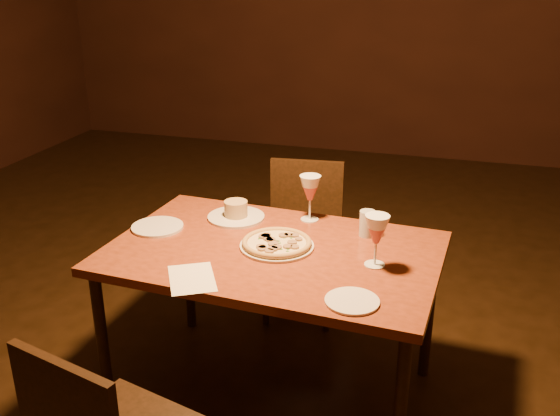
# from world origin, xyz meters

# --- Properties ---
(floor) EXTENTS (7.00, 7.00, 0.00)m
(floor) POSITION_xyz_m (0.00, 0.00, 0.00)
(floor) COLOR black
(floor) RESTS_ON ground
(dining_table) EXTENTS (1.32, 0.90, 0.68)m
(dining_table) POSITION_xyz_m (0.25, -0.21, 0.62)
(dining_table) COLOR #923D1E
(dining_table) RESTS_ON floor
(chair_far) EXTENTS (0.42, 0.42, 0.78)m
(chair_far) POSITION_xyz_m (0.18, 0.52, 0.44)
(chair_far) COLOR black
(chair_far) RESTS_ON floor
(pizza_plate) EXTENTS (0.29, 0.29, 0.03)m
(pizza_plate) POSITION_xyz_m (0.26, -0.20, 0.70)
(pizza_plate) COLOR silver
(pizza_plate) RESTS_ON dining_table
(ramekin_saucer) EXTENTS (0.25, 0.25, 0.08)m
(ramekin_saucer) POSITION_xyz_m (-0.00, 0.04, 0.71)
(ramekin_saucer) COLOR silver
(ramekin_saucer) RESTS_ON dining_table
(wine_glass_far) EXTENTS (0.09, 0.09, 0.20)m
(wine_glass_far) POSITION_xyz_m (0.31, 0.11, 0.78)
(wine_glass_far) COLOR #B14C4A
(wine_glass_far) RESTS_ON dining_table
(wine_glass_right) EXTENTS (0.09, 0.09, 0.20)m
(wine_glass_right) POSITION_xyz_m (0.65, -0.24, 0.78)
(wine_glass_right) COLOR #B14C4A
(wine_glass_right) RESTS_ON dining_table
(water_tumbler) EXTENTS (0.06, 0.06, 0.11)m
(water_tumbler) POSITION_xyz_m (0.58, 0.02, 0.74)
(water_tumbler) COLOR #AFB7BF
(water_tumbler) RESTS_ON dining_table
(side_plate_left) EXTENTS (0.22, 0.22, 0.01)m
(side_plate_left) POSITION_xyz_m (-0.28, -0.16, 0.69)
(side_plate_left) COLOR silver
(side_plate_left) RESTS_ON dining_table
(side_plate_near) EXTENTS (0.18, 0.18, 0.01)m
(side_plate_near) POSITION_xyz_m (0.62, -0.53, 0.69)
(side_plate_near) COLOR silver
(side_plate_near) RESTS_ON dining_table
(menu_card) EXTENTS (0.25, 0.28, 0.00)m
(menu_card) POSITION_xyz_m (0.04, -0.53, 0.68)
(menu_card) COLOR silver
(menu_card) RESTS_ON dining_table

